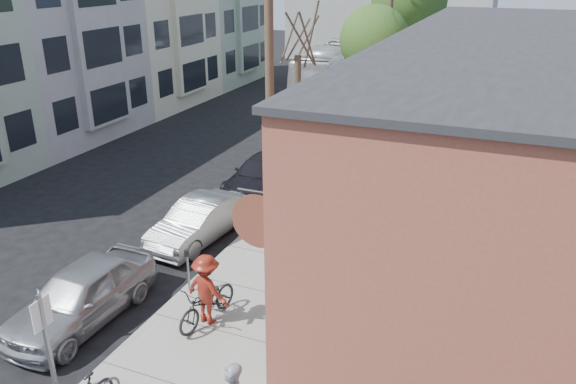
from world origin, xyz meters
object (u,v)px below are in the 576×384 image
at_px(patron_green, 280,312).
at_px(patio_chair_b, 290,361).
at_px(tree_bare, 297,133).
at_px(car_1, 199,221).
at_px(cyclist, 207,289).
at_px(parking_meter_far, 301,165).
at_px(car_0, 81,295).
at_px(utility_pole_near, 268,66).
at_px(patio_chair_a, 298,358).
at_px(car_4, 351,105).
at_px(tree_leafy_mid, 374,40).
at_px(bus, 331,69).
at_px(parking_meter_near, 188,264).
at_px(car_3, 309,135).
at_px(sign_post, 48,347).
at_px(tree_leafy_far, 409,0).
at_px(car_2, 261,174).

bearing_deg(patron_green, patio_chair_b, 55.76).
relative_size(tree_bare, patio_chair_b, 6.17).
distance_m(tree_bare, car_1, 4.66).
bearing_deg(cyclist, parking_meter_far, -72.57).
height_order(patron_green, car_0, patron_green).
relative_size(patron_green, car_0, 0.45).
height_order(patio_chair_b, patron_green, patron_green).
relative_size(utility_pole_near, cyclist, 5.49).
bearing_deg(parking_meter_far, patio_chair_b, -70.21).
distance_m(patio_chair_a, car_4, 23.16).
height_order(tree_leafy_mid, bus, tree_leafy_mid).
xyz_separation_m(cyclist, car_4, (-2.63, 21.51, -0.42)).
bearing_deg(patio_chair_a, parking_meter_near, 172.26).
bearing_deg(patron_green, tree_leafy_mid, -151.06).
bearing_deg(bus, tree_bare, -78.84).
bearing_deg(tree_leafy_mid, patio_chair_b, -80.35).
relative_size(patio_chair_a, car_1, 0.21).
height_order(tree_bare, car_3, tree_bare).
distance_m(sign_post, car_4, 25.48).
xyz_separation_m(sign_post, car_1, (-1.55, 7.90, -1.15)).
relative_size(parking_meter_near, patio_chair_a, 1.41).
bearing_deg(patron_green, car_3, -141.55).
height_order(tree_leafy_far, car_4, tree_leafy_far).
height_order(utility_pole_near, patio_chair_a, utility_pole_near).
bearing_deg(tree_leafy_far, cyclist, -88.64).
distance_m(patron_green, cyclist, 2.08).
bearing_deg(car_4, patio_chair_a, -73.47).
bearing_deg(tree_bare, tree_leafy_far, 90.00).
bearing_deg(car_1, car_3, 95.72).
relative_size(parking_meter_near, cyclist, 0.68).
relative_size(car_1, bus, 0.37).
xyz_separation_m(parking_meter_near, tree_leafy_far, (0.55, 25.50, 5.31)).
xyz_separation_m(patio_chair_a, car_3, (-5.39, 15.26, 0.17)).
height_order(car_0, car_3, car_3).
height_order(car_2, car_3, car_3).
distance_m(utility_pole_near, cyclist, 7.54).
xyz_separation_m(car_3, car_4, (0.00, 7.26, -0.12)).
distance_m(sign_post, patio_chair_b, 4.78).
xyz_separation_m(parking_meter_near, car_3, (-1.45, 13.24, -0.22)).
distance_m(patio_chair_b, car_4, 23.27).
bearing_deg(tree_bare, patio_chair_a, -68.52).
distance_m(tree_bare, patron_green, 8.54).
bearing_deg(car_1, tree_bare, 66.63).
height_order(tree_leafy_far, patron_green, tree_leafy_far).
bearing_deg(car_4, cyclist, -79.97).
bearing_deg(car_3, tree_leafy_far, 86.54).
xyz_separation_m(tree_leafy_mid, patron_green, (2.68, -18.38, -3.70)).
relative_size(tree_leafy_far, patio_chair_a, 9.64).
xyz_separation_m(patio_chair_a, bus, (-8.60, 28.32, 0.98)).
xyz_separation_m(tree_leafy_far, cyclist, (0.63, -26.51, -5.23)).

